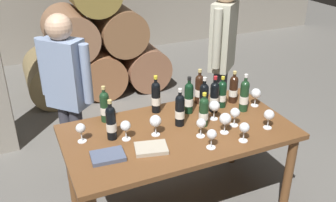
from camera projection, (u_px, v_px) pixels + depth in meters
name	position (u px, v px, depth m)	size (l,w,h in m)	color
barrel_stack	(95.00, 44.00, 4.99)	(1.86, 0.90, 1.69)	olive
dining_table	(179.00, 140.00, 2.86)	(1.70, 0.90, 0.76)	brown
wine_bottle_0	(204.00, 111.00, 2.83)	(0.07, 0.07, 0.27)	#19381E
wine_bottle_1	(180.00, 110.00, 2.83)	(0.07, 0.07, 0.30)	black
wine_bottle_2	(105.00, 106.00, 2.89)	(0.07, 0.07, 0.29)	#19381E
wine_bottle_3	(214.00, 96.00, 3.03)	(0.07, 0.07, 0.31)	black
wine_bottle_4	(204.00, 98.00, 2.99)	(0.07, 0.07, 0.32)	black
wine_bottle_5	(233.00, 89.00, 3.19)	(0.07, 0.07, 0.28)	black
wine_bottle_6	(244.00, 95.00, 3.04)	(0.07, 0.07, 0.32)	#19381E
wine_bottle_7	(222.00, 94.00, 3.11)	(0.07, 0.07, 0.27)	black
wine_bottle_8	(111.00, 122.00, 2.66)	(0.07, 0.07, 0.31)	black
wine_bottle_9	(189.00, 97.00, 3.01)	(0.07, 0.07, 0.31)	black
wine_bottle_10	(156.00, 97.00, 3.02)	(0.07, 0.07, 0.31)	black
wine_bottle_11	(199.00, 89.00, 3.17)	(0.07, 0.07, 0.30)	black
wine_glass_0	(201.00, 124.00, 2.70)	(0.07, 0.07, 0.14)	white
wine_glass_1	(269.00, 115.00, 2.80)	(0.08, 0.08, 0.15)	white
wine_glass_2	(244.00, 128.00, 2.64)	(0.07, 0.07, 0.15)	white
wine_glass_3	(235.00, 113.00, 2.83)	(0.07, 0.07, 0.15)	white
wine_glass_4	(256.00, 94.00, 3.13)	(0.08, 0.08, 0.16)	white
wine_glass_5	(81.00, 129.00, 2.63)	(0.07, 0.07, 0.14)	white
wine_glass_6	(155.00, 121.00, 2.71)	(0.09, 0.09, 0.16)	white
wine_glass_7	(212.00, 135.00, 2.56)	(0.07, 0.07, 0.14)	white
wine_glass_8	(214.00, 106.00, 2.92)	(0.08, 0.08, 0.16)	white
wine_glass_9	(126.00, 126.00, 2.66)	(0.08, 0.08, 0.15)	white
wine_glass_10	(225.00, 119.00, 2.73)	(0.09, 0.09, 0.16)	white
tasting_notebook	(108.00, 156.00, 2.49)	(0.22, 0.16, 0.03)	#4C5670
leather_ledger	(151.00, 148.00, 2.58)	(0.22, 0.16, 0.03)	#B2A893
sommelier_presenting	(222.00, 50.00, 3.60)	(0.38, 0.36, 1.72)	#383842
taster_seated_left	(67.00, 89.00, 3.09)	(0.36, 0.38, 1.54)	#383842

